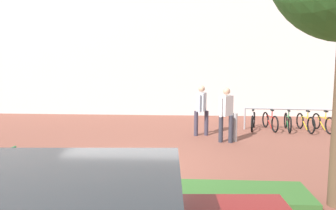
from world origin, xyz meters
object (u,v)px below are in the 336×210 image
bollard_steel (235,127)px  person_shirt_white (201,107)px  person_casual_tan (226,111)px  bike_rack_cluster (296,121)px

bollard_steel → person_shirt_white: 1.40m
bollard_steel → person_casual_tan: 0.63m
bollard_steel → person_casual_tan: (-0.30, -0.17, 0.53)m
person_casual_tan → bike_rack_cluster: bearing=35.7°
bike_rack_cluster → bollard_steel: bollard_steel is taller
bike_rack_cluster → person_shirt_white: size_ratio=2.18×
bollard_steel → person_shirt_white: bearing=142.1°
bollard_steel → bike_rack_cluster: bearing=36.4°
bollard_steel → person_shirt_white: size_ratio=0.52×
person_casual_tan → person_shirt_white: size_ratio=1.00×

